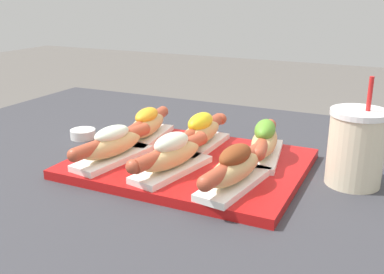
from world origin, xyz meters
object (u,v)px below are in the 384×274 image
object	(u,v)px
hot_dog_1	(170,154)
sauce_bowl	(83,133)
serving_tray	(188,163)
hot_dog_5	(264,141)
drink_cup	(356,147)
hot_dog_0	(113,145)
hot_dog_3	(147,125)
hot_dog_4	(200,133)
hot_dog_2	(235,168)

from	to	relation	value
hot_dog_1	sauce_bowl	size ratio (longest dim) A/B	3.58
serving_tray	sauce_bowl	size ratio (longest dim) A/B	7.40
hot_dog_5	drink_cup	bearing A→B (deg)	-4.37
hot_dog_0	hot_dog_3	size ratio (longest dim) A/B	1.00
sauce_bowl	drink_cup	distance (m)	0.62
hot_dog_1	hot_dog_3	bearing A→B (deg)	133.06
hot_dog_3	hot_dog_4	distance (m)	0.13
hot_dog_2	serving_tray	bearing A→B (deg)	146.98
serving_tray	hot_dog_1	xyz separation A→B (m)	(0.00, -0.07, 0.04)
hot_dog_5	hot_dog_2	bearing A→B (deg)	-91.43
drink_cup	sauce_bowl	bearing A→B (deg)	179.92
serving_tray	hot_dog_2	bearing A→B (deg)	-33.02
hot_dog_3	hot_dog_5	bearing A→B (deg)	0.19
hot_dog_3	drink_cup	xyz separation A→B (m)	(0.44, -0.01, 0.02)
hot_dog_5	serving_tray	bearing A→B (deg)	-151.92
hot_dog_1	hot_dog_3	world-z (taller)	hot_dog_1
hot_dog_5	hot_dog_3	bearing A→B (deg)	-179.81
hot_dog_1	serving_tray	bearing A→B (deg)	90.20
hot_dog_0	sauce_bowl	world-z (taller)	hot_dog_0
hot_dog_2	drink_cup	size ratio (longest dim) A/B	1.08
hot_dog_2	drink_cup	world-z (taller)	drink_cup
hot_dog_0	hot_dog_5	distance (m)	0.30
hot_dog_1	hot_dog_3	xyz separation A→B (m)	(-0.14, 0.14, -0.00)
hot_dog_2	hot_dog_0	bearing A→B (deg)	177.27
hot_dog_4	hot_dog_0	bearing A→B (deg)	-131.15
hot_dog_4	hot_dog_5	size ratio (longest dim) A/B	1.01
sauce_bowl	drink_cup	xyz separation A→B (m)	(0.61, -0.00, 0.06)
hot_dog_1	drink_cup	world-z (taller)	drink_cup
hot_dog_0	drink_cup	bearing A→B (deg)	16.82
hot_dog_1	hot_dog_5	size ratio (longest dim) A/B	1.00
hot_dog_0	hot_dog_5	world-z (taller)	hot_dog_5
hot_dog_1	hot_dog_5	xyz separation A→B (m)	(0.13, 0.15, 0.00)
hot_dog_0	drink_cup	distance (m)	0.45
hot_dog_2	hot_dog_5	bearing A→B (deg)	88.57
serving_tray	drink_cup	xyz separation A→B (m)	(0.31, 0.06, 0.06)
hot_dog_2	sauce_bowl	world-z (taller)	hot_dog_2
hot_dog_0	hot_dog_4	size ratio (longest dim) A/B	0.99
hot_dog_1	drink_cup	size ratio (longest dim) A/B	1.07
hot_dog_3	hot_dog_1	bearing A→B (deg)	-46.94
hot_dog_2	sauce_bowl	size ratio (longest dim) A/B	3.61
sauce_bowl	hot_dog_4	bearing A→B (deg)	1.79
hot_dog_2	drink_cup	distance (m)	0.23
hot_dog_2	hot_dog_3	xyz separation A→B (m)	(-0.27, 0.16, -0.00)
hot_dog_5	drink_cup	distance (m)	0.17
hot_dog_4	hot_dog_2	bearing A→B (deg)	-48.89
serving_tray	hot_dog_4	size ratio (longest dim) A/B	2.03
serving_tray	hot_dog_2	distance (m)	0.16
hot_dog_5	drink_cup	xyz separation A→B (m)	(0.17, -0.01, 0.02)
hot_dog_2	hot_dog_4	xyz separation A→B (m)	(-0.13, 0.15, 0.00)
drink_cup	hot_dog_5	bearing A→B (deg)	175.63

